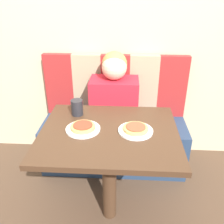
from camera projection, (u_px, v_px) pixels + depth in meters
name	position (u px, v px, depth m)	size (l,w,h in m)	color
ground_plane	(110.00, 214.00, 1.92)	(12.00, 12.00, 0.00)	#4C3828
wall_back	(116.00, 20.00, 2.12)	(7.00, 0.05, 2.60)	#C6B28E
booth_seat	(114.00, 144.00, 2.36)	(1.30, 0.46, 0.44)	navy
booth_backrest	(115.00, 86.00, 2.31)	(1.30, 0.06, 0.58)	maroon
dining_table	(109.00, 145.00, 1.62)	(0.87, 0.73, 0.74)	#422B1C
person	(114.00, 92.00, 2.12)	(0.41, 0.26, 0.65)	red
plate_left	(83.00, 129.00, 1.59)	(0.22, 0.22, 0.01)	white
plate_right	(136.00, 131.00, 1.57)	(0.22, 0.22, 0.01)	white
pizza_left	(83.00, 127.00, 1.58)	(0.16, 0.16, 0.03)	tan
pizza_right	(136.00, 128.00, 1.56)	(0.16, 0.16, 0.03)	tan
drinking_cup	(77.00, 107.00, 1.75)	(0.08, 0.08, 0.11)	#232328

